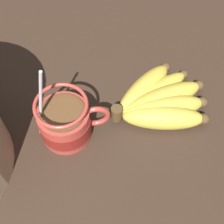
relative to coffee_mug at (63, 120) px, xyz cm
name	(u,v)px	position (x,y,z in cm)	size (l,w,h in cm)	color
table	(88,135)	(3.84, -0.49, -5.22)	(126.27, 126.27, 3.09)	#332319
coffee_mug	(63,120)	(0.00, 0.00, 0.00)	(12.39, 8.82, 16.94)	#B23D33
banana_bunch	(156,102)	(16.70, 2.46, -1.56)	(18.28, 16.32, 4.45)	#4C381E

